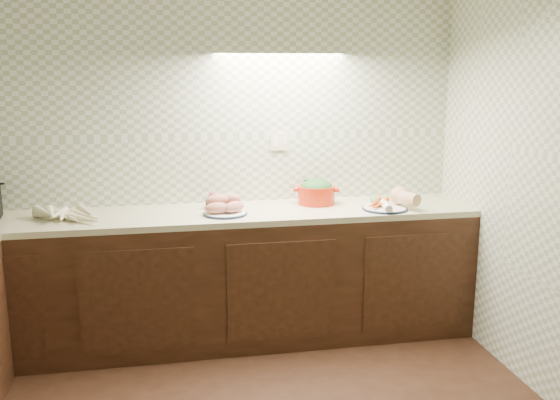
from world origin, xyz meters
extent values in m
cube|color=#99A684|center=(0.00, 1.78, 1.30)|extent=(3.60, 0.05, 2.60)
cube|color=beige|center=(0.55, 1.79, 1.32)|extent=(0.13, 0.01, 0.12)
cube|color=black|center=(0.00, 1.50, 0.43)|extent=(3.60, 0.60, 0.86)
cube|color=beige|center=(0.00, 1.50, 0.88)|extent=(3.60, 0.60, 0.04)
cone|color=beige|center=(-0.87, 1.53, 0.92)|extent=(0.21, 0.23, 0.05)
cone|color=beige|center=(-0.83, 1.55, 0.92)|extent=(0.17, 0.25, 0.05)
cone|color=beige|center=(-1.03, 1.50, 0.92)|extent=(0.11, 0.25, 0.04)
cone|color=beige|center=(-0.89, 1.49, 0.92)|extent=(0.22, 0.21, 0.05)
cone|color=beige|center=(-0.86, 1.39, 0.92)|extent=(0.07, 0.23, 0.05)
cone|color=beige|center=(-0.83, 1.37, 0.93)|extent=(0.25, 0.17, 0.06)
cone|color=beige|center=(-0.78, 1.54, 0.93)|extent=(0.20, 0.15, 0.06)
cone|color=beige|center=(-0.80, 1.55, 0.94)|extent=(0.18, 0.22, 0.05)
cone|color=beige|center=(-0.88, 1.40, 0.94)|extent=(0.19, 0.23, 0.05)
cone|color=beige|center=(-0.80, 1.53, 0.95)|extent=(0.22, 0.17, 0.05)
cone|color=beige|center=(-0.83, 1.44, 0.94)|extent=(0.08, 0.26, 0.05)
cylinder|color=#0F1938|center=(0.12, 1.42, 0.91)|extent=(0.29, 0.29, 0.01)
cylinder|color=white|center=(0.12, 1.42, 0.91)|extent=(0.27, 0.27, 0.02)
ellipsoid|color=#A65A57|center=(0.07, 1.39, 0.95)|extent=(0.17, 0.11, 0.07)
ellipsoid|color=#A65A57|center=(0.18, 1.40, 0.95)|extent=(0.17, 0.11, 0.07)
ellipsoid|color=#A65A57|center=(0.11, 1.47, 0.95)|extent=(0.17, 0.11, 0.07)
ellipsoid|color=#A65A57|center=(0.07, 1.44, 0.99)|extent=(0.17, 0.11, 0.07)
ellipsoid|color=#A65A57|center=(0.15, 1.47, 0.99)|extent=(0.17, 0.11, 0.07)
cylinder|color=black|center=(0.08, 1.62, 0.93)|extent=(0.15, 0.15, 0.06)
sphere|color=maroon|center=(0.07, 1.62, 0.98)|extent=(0.08, 0.08, 0.08)
sphere|color=#EDE6D0|center=(0.11, 1.63, 0.96)|extent=(0.05, 0.05, 0.05)
cylinder|color=red|center=(0.78, 1.62, 0.96)|extent=(0.32, 0.32, 0.13)
cube|color=red|center=(0.64, 1.66, 1.00)|extent=(0.05, 0.06, 0.02)
cube|color=red|center=(0.92, 1.58, 1.00)|extent=(0.05, 0.06, 0.02)
ellipsoid|color=#2D7232|center=(0.78, 1.62, 1.02)|extent=(0.23, 0.23, 0.13)
cylinder|color=#0F1938|center=(1.19, 1.36, 0.91)|extent=(0.30, 0.30, 0.01)
cylinder|color=white|center=(1.19, 1.36, 0.91)|extent=(0.29, 0.29, 0.02)
cone|color=#DF5B1A|center=(1.14, 1.37, 0.93)|extent=(0.08, 0.18, 0.03)
cone|color=#DF5B1A|center=(1.16, 1.37, 0.93)|extent=(0.14, 0.16, 0.03)
cone|color=#DF5B1A|center=(1.16, 1.37, 0.93)|extent=(0.13, 0.16, 0.03)
cone|color=#DF5B1A|center=(1.15, 1.35, 0.95)|extent=(0.08, 0.18, 0.03)
cone|color=#DF5B1A|center=(1.14, 1.39, 0.95)|extent=(0.12, 0.17, 0.03)
cylinder|color=white|center=(1.17, 1.30, 0.94)|extent=(0.08, 0.20, 0.05)
cylinder|color=#446D2D|center=(1.15, 1.45, 0.94)|extent=(0.07, 0.13, 0.05)
camera|label=1|loc=(-0.27, -2.50, 1.86)|focal=40.00mm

